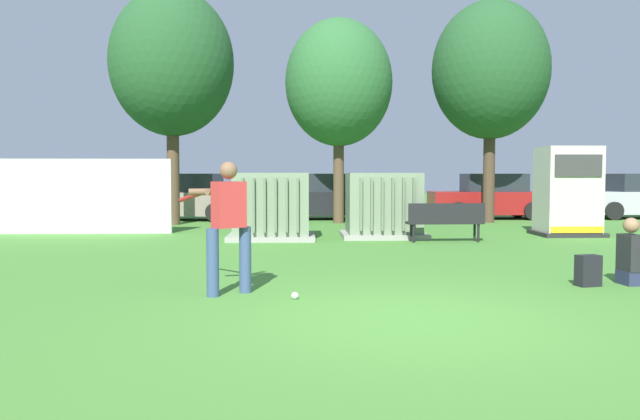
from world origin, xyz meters
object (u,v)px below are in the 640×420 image
sports_ball (295,296)px  parked_car_leftmost (186,198)px  parked_car_rightmost (638,198)px  transformer_mid_west (383,206)px  generator_enclosure (567,192)px  transformer_west (271,207)px  batter (227,220)px  backpack (588,271)px  parked_car_left_of_center (331,198)px  park_bench (446,219)px  parked_car_right_of_center (490,198)px  seated_spectator (637,258)px

sports_ball → parked_car_leftmost: parked_car_leftmost is taller
parked_car_leftmost → parked_car_rightmost: same height
transformer_mid_west → generator_enclosure: bearing=4.1°
transformer_west → batter: (-0.30, -7.21, 0.19)m
transformer_west → batter: bearing=-92.4°
backpack → generator_enclosure: bearing=68.7°
transformer_mid_west → parked_car_left_of_center: size_ratio=0.50×
park_bench → parked_car_right_of_center: bearing=66.3°
batter → seated_spectator: (5.77, 0.51, -0.60)m
batter → sports_ball: size_ratio=19.33×
generator_enclosure → parked_car_right_of_center: generator_enclosure is taller
parked_car_left_of_center → batter: bearing=-98.5°
parked_car_leftmost → parked_car_right_of_center: size_ratio=1.03×
generator_enclosure → parked_car_left_of_center: 8.65m
parked_car_right_of_center → parked_car_left_of_center: bearing=-180.0°
park_bench → parked_car_leftmost: 10.66m
batter → parked_car_right_of_center: size_ratio=0.41×
generator_enclosure → parked_car_leftmost: (-10.89, 6.15, -0.38)m
parked_car_leftmost → parked_car_left_of_center: 5.10m
sports_ball → backpack: size_ratio=0.20×
sports_ball → backpack: (4.13, 0.81, 0.17)m
batter → parked_car_leftmost: batter is taller
park_bench → parked_car_rightmost: (8.94, 7.98, 0.22)m
sports_ball → parked_car_left_of_center: (1.25, 14.73, 0.71)m
batter → parked_car_rightmost: (13.33, 14.33, -0.22)m
parked_car_left_of_center → parked_car_rightmost: 11.19m
sports_ball → parked_car_right_of_center: size_ratio=0.02×
batter → parked_car_rightmost: bearing=47.1°
transformer_west → parked_car_right_of_center: size_ratio=0.50×
sports_ball → backpack: backpack is taller
transformer_west → sports_ball: size_ratio=23.33×
parked_car_leftmost → backpack: bearing=-59.8°
batter → seated_spectator: bearing=5.1°
parked_car_rightmost → transformer_west: bearing=-151.3°
seated_spectator → park_bench: bearing=103.3°
transformer_mid_west → batter: (-3.10, -7.58, 0.19)m
transformer_west → sports_ball: bearing=-85.6°
batter → parked_car_right_of_center: (7.90, 14.33, -0.22)m
transformer_mid_west → generator_enclosure: size_ratio=0.91×
seated_spectator → parked_car_leftmost: bearing=122.7°
generator_enclosure → parked_car_right_of_center: (-0.05, 6.41, -0.38)m
generator_enclosure → parked_car_rightmost: (5.39, 6.41, -0.38)m
parked_car_right_of_center → parked_car_rightmost: (5.44, 0.00, 0.00)m
batter → backpack: batter is taller
parked_car_left_of_center → parked_car_rightmost: (11.19, 0.00, 0.00)m
parked_car_right_of_center → seated_spectator: bearing=-98.7°
parked_car_leftmost → parked_car_left_of_center: size_ratio=1.03×
transformer_mid_west → parked_car_leftmost: bearing=132.9°
park_bench → batter: 7.74m
park_bench → parked_car_right_of_center: parked_car_right_of_center is taller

